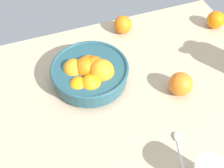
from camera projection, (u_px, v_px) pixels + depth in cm
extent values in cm
cube|color=tan|center=(113.00, 104.00, 98.19)|extent=(118.91, 81.98, 3.00)
cylinder|color=#234C56|center=(91.00, 80.00, 102.39)|extent=(23.61, 23.61, 1.20)
cylinder|color=#234C56|center=(90.00, 73.00, 99.80)|extent=(25.66, 25.66, 5.53)
torus|color=#234C56|center=(90.00, 68.00, 97.67)|extent=(26.86, 26.86, 1.20)
sphere|color=orange|center=(94.00, 67.00, 98.70)|extent=(7.77, 7.77, 7.77)
sphere|color=orange|center=(93.00, 65.00, 99.91)|extent=(6.54, 6.54, 6.54)
sphere|color=orange|center=(88.00, 66.00, 100.72)|extent=(7.54, 7.54, 7.54)
sphere|color=orange|center=(85.00, 68.00, 97.83)|extent=(7.63, 7.63, 7.63)
sphere|color=orange|center=(74.00, 70.00, 98.44)|extent=(7.68, 7.68, 7.68)
sphere|color=orange|center=(78.00, 87.00, 94.87)|extent=(6.70, 6.70, 6.70)
sphere|color=orange|center=(91.00, 85.00, 94.67)|extent=(7.20, 7.20, 7.20)
sphere|color=orange|center=(102.00, 72.00, 96.57)|extent=(8.50, 8.50, 8.50)
sphere|color=orange|center=(123.00, 25.00, 117.23)|extent=(7.32, 7.32, 7.32)
sphere|color=orange|center=(180.00, 84.00, 96.62)|extent=(8.09, 8.09, 8.09)
sphere|color=orange|center=(215.00, 20.00, 119.35)|extent=(7.18, 7.18, 7.18)
ellipsoid|color=silver|center=(177.00, 137.00, 87.86)|extent=(3.12, 3.74, 1.00)
cylinder|color=silver|center=(182.00, 160.00, 83.15)|extent=(4.34, 11.53, 0.70)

